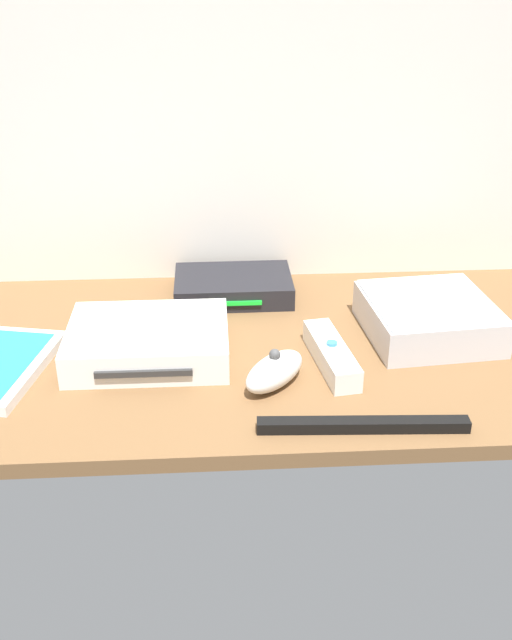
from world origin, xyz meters
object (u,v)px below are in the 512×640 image
network_router (233,286)px  sensor_bar (363,425)px  game_console (148,341)px  remote_wand (331,355)px  mini_computer (428,317)px  remote_nunchuk (275,371)px

network_router → sensor_bar: (13.44, -36.39, -1.00)cm
game_console → network_router: (11.84, 17.99, -0.50)cm
remote_wand → game_console: bearing=162.6°
mini_computer → remote_nunchuk: bearing=-151.7°
sensor_bar → network_router: bearing=113.0°
mini_computer → remote_wand: mini_computer is taller
remote_wand → sensor_bar: 14.69cm
network_router → remote_nunchuk: size_ratio=1.74×
game_console → remote_wand: game_console is taller
game_console → sensor_bar: (25.27, -18.40, -1.50)cm
mini_computer → network_router: (-26.84, 14.15, -0.94)cm
game_console → network_router: game_console is taller
remote_nunchuk → network_router: bearing=141.0°
game_console → sensor_bar: size_ratio=0.88×
network_router → remote_nunchuk: remote_nunchuk is taller
mini_computer → network_router: mini_computer is taller
mini_computer → network_router: 30.36cm
network_router → mini_computer: bearing=-28.1°
remote_nunchuk → sensor_bar: remote_nunchuk is taller
remote_nunchuk → sensor_bar: (9.20, -10.09, -1.34)cm
network_router → remote_wand: (12.02, -21.79, -0.19)cm
network_router → remote_nunchuk: bearing=-81.1°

